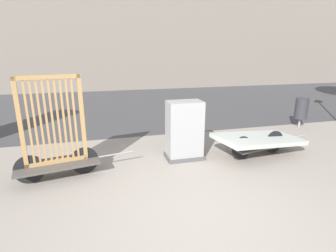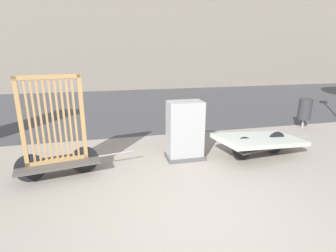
% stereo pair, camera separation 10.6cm
% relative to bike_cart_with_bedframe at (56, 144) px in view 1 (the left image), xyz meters
% --- Properties ---
extents(ground_plane, '(60.00, 60.00, 0.00)m').
position_rel_bike_cart_with_bedframe_xyz_m(ground_plane, '(2.04, -1.74, -0.65)').
color(ground_plane, gray).
extents(road_strip, '(56.00, 8.82, 0.01)m').
position_rel_bike_cart_with_bedframe_xyz_m(road_strip, '(2.04, 6.41, -0.65)').
color(road_strip, '#424244').
rests_on(road_strip, ground_plane).
extents(bike_cart_with_bedframe, '(2.13, 0.86, 1.85)m').
position_rel_bike_cart_with_bedframe_xyz_m(bike_cart_with_bedframe, '(0.00, 0.00, 0.00)').
color(bike_cart_with_bedframe, '#4C4742').
rests_on(bike_cart_with_bedframe, ground_plane).
extents(bike_cart_with_mattress, '(2.44, 1.27, 0.53)m').
position_rel_bike_cart_with_bedframe_xyz_m(bike_cart_with_mattress, '(4.08, -0.00, -0.29)').
color(bike_cart_with_mattress, '#4C4742').
rests_on(bike_cart_with_mattress, ground_plane).
extents(utility_cabinet, '(0.78, 0.52, 1.24)m').
position_rel_bike_cart_with_bedframe_xyz_m(utility_cabinet, '(2.47, 0.30, -0.08)').
color(utility_cabinet, '#4C4C4C').
rests_on(utility_cabinet, ground_plane).
extents(trash_bin, '(0.36, 0.36, 0.89)m').
position_rel_bike_cart_with_bedframe_xyz_m(trash_bin, '(6.55, 1.65, -0.07)').
color(trash_bin, gray).
rests_on(trash_bin, ground_plane).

